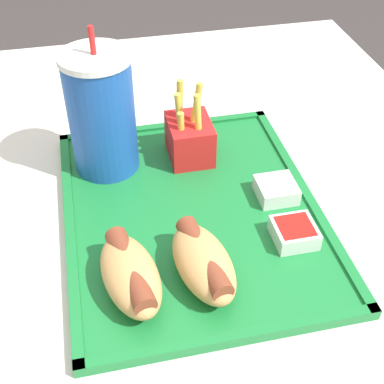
# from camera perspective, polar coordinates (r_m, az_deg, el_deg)

# --- Properties ---
(dining_table) EXTENTS (1.03, 0.86, 0.76)m
(dining_table) POSITION_cam_1_polar(r_m,az_deg,el_deg) (0.99, -0.56, -18.20)
(dining_table) COLOR beige
(dining_table) RESTS_ON ground_plane
(food_tray) EXTENTS (0.39, 0.32, 0.01)m
(food_tray) POSITION_cam_1_polar(r_m,az_deg,el_deg) (0.68, 0.00, -2.22)
(food_tray) COLOR #197233
(food_tray) RESTS_ON dining_table
(soda_cup) EXTENTS (0.09, 0.09, 0.20)m
(soda_cup) POSITION_cam_1_polar(r_m,az_deg,el_deg) (0.71, -9.63, 8.28)
(soda_cup) COLOR #194CA5
(soda_cup) RESTS_ON food_tray
(hot_dog_far) EXTENTS (0.13, 0.08, 0.05)m
(hot_dog_far) POSITION_cam_1_polar(r_m,az_deg,el_deg) (0.57, -6.59, -8.70)
(hot_dog_far) COLOR tan
(hot_dog_far) RESTS_ON food_tray
(hot_dog_near) EXTENTS (0.12, 0.07, 0.05)m
(hot_dog_near) POSITION_cam_1_polar(r_m,az_deg,el_deg) (0.58, 1.22, -7.48)
(hot_dog_near) COLOR tan
(hot_dog_near) RESTS_ON food_tray
(fries_carton) EXTENTS (0.07, 0.06, 0.11)m
(fries_carton) POSITION_cam_1_polar(r_m,az_deg,el_deg) (0.74, -0.28, 5.90)
(fries_carton) COLOR red
(fries_carton) RESTS_ON food_tray
(sauce_cup_mayo) EXTENTS (0.05, 0.05, 0.02)m
(sauce_cup_mayo) POSITION_cam_1_polar(r_m,az_deg,el_deg) (0.70, 8.98, 0.28)
(sauce_cup_mayo) COLOR silver
(sauce_cup_mayo) RESTS_ON food_tray
(sauce_cup_ketchup) EXTENTS (0.05, 0.05, 0.02)m
(sauce_cup_ketchup) POSITION_cam_1_polar(r_m,az_deg,el_deg) (0.64, 10.86, -4.23)
(sauce_cup_ketchup) COLOR silver
(sauce_cup_ketchup) RESTS_ON food_tray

